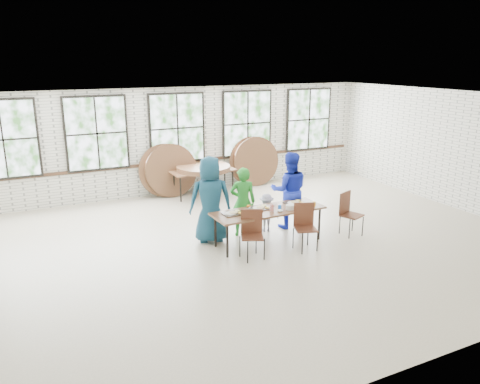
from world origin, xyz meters
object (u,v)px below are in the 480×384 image
object	(u,v)px
dining_table	(269,212)
storage_table	(203,172)
chair_near_left	(252,230)
chair_near_right	(305,222)

from	to	relation	value
dining_table	storage_table	xyz separation A→B (m)	(0.09, 3.89, -0.00)
chair_near_left	storage_table	size ratio (longest dim) A/B	0.52
chair_near_right	storage_table	xyz separation A→B (m)	(-0.44, 4.45, 0.13)
dining_table	storage_table	bearing A→B (deg)	86.96
chair_near_right	chair_near_left	bearing A→B (deg)	-165.30
dining_table	chair_near_left	distance (m)	0.79
dining_table	chair_near_right	size ratio (longest dim) A/B	2.55
chair_near_right	storage_table	size ratio (longest dim) A/B	0.52
chair_near_left	chair_near_right	size ratio (longest dim) A/B	1.00
chair_near_left	dining_table	bearing A→B (deg)	60.51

